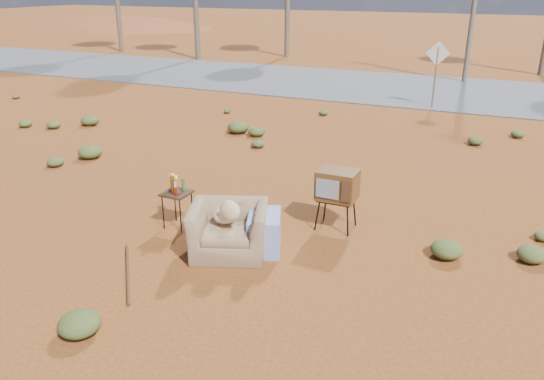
% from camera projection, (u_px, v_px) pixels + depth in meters
% --- Properties ---
extents(ground, '(140.00, 140.00, 0.00)m').
position_uv_depth(ground, '(216.00, 255.00, 8.30)').
color(ground, brown).
rests_on(ground, ground).
extents(highway, '(140.00, 7.00, 0.04)m').
position_uv_depth(highway, '(405.00, 88.00, 21.01)').
color(highway, '#565659').
rests_on(highway, ground).
extents(dirt_mound, '(26.00, 18.00, 2.00)m').
position_uv_depth(dirt_mound, '(116.00, 28.00, 48.57)').
color(dirt_mound, brown).
rests_on(dirt_mound, ground).
extents(armchair, '(1.54, 1.33, 1.04)m').
position_uv_depth(armchair, '(235.00, 224.00, 8.23)').
color(armchair, '#836447').
rests_on(armchair, ground).
extents(tv_unit, '(0.66, 0.53, 1.05)m').
position_uv_depth(tv_unit, '(337.00, 186.00, 8.93)').
color(tv_unit, black).
rests_on(tv_unit, ground).
extents(side_table, '(0.45, 0.45, 0.91)m').
position_uv_depth(side_table, '(176.00, 190.00, 9.06)').
color(side_table, '#382414').
rests_on(side_table, ground).
extents(rusty_bar, '(1.12, 1.35, 0.05)m').
position_uv_depth(rusty_bar, '(128.00, 273.00, 7.74)').
color(rusty_bar, '#4E2914').
rests_on(rusty_bar, ground).
extents(road_sign, '(0.78, 0.06, 2.19)m').
position_uv_depth(road_sign, '(437.00, 63.00, 17.35)').
color(road_sign, brown).
rests_on(road_sign, ground).
extents(scrub_patch, '(17.49, 8.07, 0.33)m').
position_uv_depth(scrub_patch, '(279.00, 159.00, 12.30)').
color(scrub_patch, '#475424').
rests_on(scrub_patch, ground).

